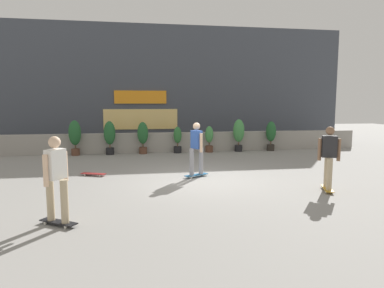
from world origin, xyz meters
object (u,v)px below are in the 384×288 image
(potted_plant_2, at_px, (143,136))
(skater_foreground, at_px, (196,147))
(potted_plant_4, at_px, (209,138))
(potted_plant_6, at_px, (271,134))
(skateboard_near_camera, at_px, (93,174))
(potted_plant_5, at_px, (239,133))
(potted_plant_3, at_px, (178,139))
(skater_far_right, at_px, (329,156))
(potted_plant_0, at_px, (75,135))
(potted_plant_1, at_px, (110,135))
(skater_by_wall_left, at_px, (56,177))

(potted_plant_2, distance_m, skater_foreground, 5.39)
(potted_plant_4, distance_m, potted_plant_6, 3.04)
(skater_foreground, bearing_deg, skateboard_near_camera, 167.59)
(potted_plant_2, bearing_deg, potted_plant_5, 0.00)
(potted_plant_2, distance_m, potted_plant_3, 1.59)
(potted_plant_5, xyz_separation_m, skater_far_right, (0.14, -7.41, 0.05))
(potted_plant_3, bearing_deg, potted_plant_5, 0.00)
(skater_foreground, bearing_deg, potted_plant_4, 73.48)
(potted_plant_0, relative_size, potted_plant_2, 1.07)
(potted_plant_4, height_order, skater_far_right, skater_far_right)
(potted_plant_1, bearing_deg, skater_foreground, -59.96)
(potted_plant_3, height_order, skateboard_near_camera, potted_plant_3)
(skater_far_right, bearing_deg, skateboard_near_camera, 154.97)
(potted_plant_2, bearing_deg, skateboard_near_camera, -110.42)
(potted_plant_0, distance_m, potted_plant_1, 1.48)
(potted_plant_6, bearing_deg, skateboard_near_camera, -150.07)
(potted_plant_0, bearing_deg, skateboard_near_camera, -74.07)
(skater_foreground, distance_m, skater_far_right, 3.82)
(potted_plant_6, distance_m, skater_by_wall_left, 11.89)
(potted_plant_5, relative_size, skateboard_near_camera, 1.87)
(potted_plant_1, height_order, skater_foreground, skater_foreground)
(skater_foreground, relative_size, skater_far_right, 1.00)
(potted_plant_2, xyz_separation_m, potted_plant_4, (3.07, 0.00, -0.17))
(potted_plant_2, xyz_separation_m, potted_plant_5, (4.49, 0.00, 0.06))
(potted_plant_1, height_order, potted_plant_2, potted_plant_1)
(skater_by_wall_left, bearing_deg, potted_plant_5, 54.80)
(potted_plant_3, distance_m, skater_by_wall_left, 9.52)
(skater_far_right, height_order, skateboard_near_camera, skater_far_right)
(potted_plant_3, bearing_deg, skateboard_near_camera, -125.97)
(potted_plant_0, xyz_separation_m, potted_plant_5, (7.43, 0.00, -0.01))
(potted_plant_5, height_order, skater_foreground, skater_foreground)
(potted_plant_5, distance_m, skater_far_right, 7.41)
(potted_plant_6, xyz_separation_m, skater_by_wall_left, (-7.89, -8.90, 0.13))
(potted_plant_3, height_order, potted_plant_5, potted_plant_5)
(potted_plant_1, distance_m, skater_far_right, 9.59)
(potted_plant_2, distance_m, skateboard_near_camera, 4.83)
(potted_plant_0, height_order, potted_plant_5, potted_plant_0)
(potted_plant_0, distance_m, potted_plant_2, 2.94)
(potted_plant_4, relative_size, potted_plant_6, 0.86)
(potted_plant_4, bearing_deg, potted_plant_5, 0.00)
(potted_plant_2, xyz_separation_m, skateboard_near_camera, (-1.66, -4.47, -0.77))
(skater_foreground, xyz_separation_m, skater_by_wall_left, (-3.32, -3.73, 0.00))
(potted_plant_0, height_order, potted_plant_3, potted_plant_0)
(skater_foreground, bearing_deg, potted_plant_0, 130.84)
(potted_plant_3, bearing_deg, skater_foreground, -90.52)
(skater_by_wall_left, bearing_deg, skateboard_near_camera, 88.34)
(potted_plant_5, height_order, skateboard_near_camera, potted_plant_5)
(potted_plant_1, height_order, potted_plant_5, potted_plant_5)
(potted_plant_1, distance_m, skater_by_wall_left, 8.91)
(skateboard_near_camera, bearing_deg, potted_plant_5, 35.99)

